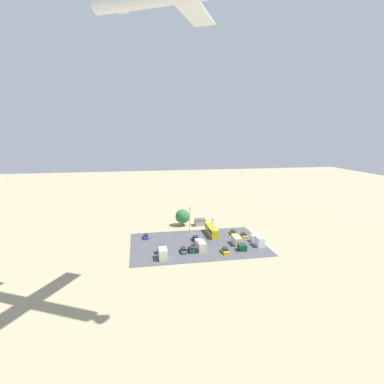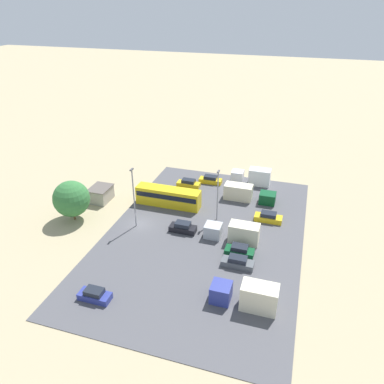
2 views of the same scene
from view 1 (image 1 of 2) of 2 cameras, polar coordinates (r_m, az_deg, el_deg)
ground_plane at (r=115.68m, az=-0.05°, el=-7.98°), size 400.00×400.00×0.00m
parking_lot_surface at (r=105.57m, az=1.03°, el=-9.87°), size 45.83×30.02×0.08m
shed_building at (r=125.71m, az=1.51°, el=-5.77°), size 4.36×3.52×2.67m
bus at (r=114.44m, az=3.77°, el=-7.24°), size 2.62×11.56×3.30m
parked_car_0 at (r=98.40m, az=-1.63°, el=-11.06°), size 1.74×4.48×1.55m
parked_car_1 at (r=108.54m, az=0.69°, el=-8.86°), size 1.83×4.25×1.65m
parked_car_2 at (r=99.05m, az=-0.09°, el=-10.90°), size 1.88×4.20×1.54m
parked_car_3 at (r=113.55m, az=9.80°, el=-8.14°), size 1.74×4.50×1.51m
parked_car_4 at (r=115.90m, az=7.81°, el=-7.68°), size 1.75×4.53×1.52m
parked_car_5 at (r=112.06m, az=-8.78°, el=-8.37°), size 1.79×4.07×1.51m
parked_car_6 at (r=98.80m, az=6.32°, el=-11.02°), size 1.87×4.54×1.57m
parked_truck_0 at (r=106.90m, az=12.46°, el=-9.00°), size 2.35×7.65×3.25m
parked_truck_1 at (r=100.62m, az=1.66°, el=-10.08°), size 2.40×8.34×3.05m
parked_truck_2 at (r=94.93m, az=-5.63°, el=-11.39°), size 2.54×8.05×3.33m
parked_truck_3 at (r=104.60m, az=8.80°, el=-9.44°), size 2.49×9.31×2.80m
tree_near_shed at (r=124.72m, az=-1.81°, el=-4.66°), size 5.99×5.99×6.94m
light_pole_lot_centre at (r=114.18m, az=-0.44°, el=-5.28°), size 0.90×0.28×10.19m
light_pole_lot_edge at (r=104.30m, az=3.94°, el=-7.28°), size 0.90×0.28×8.94m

